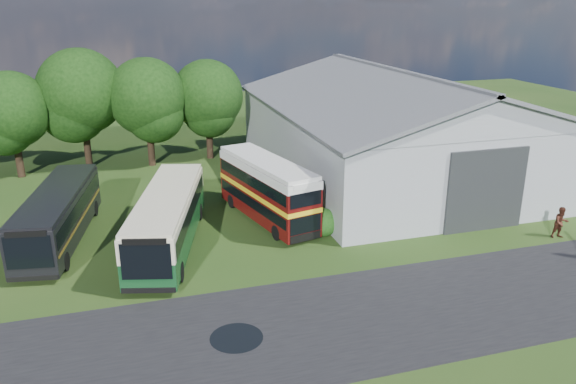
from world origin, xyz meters
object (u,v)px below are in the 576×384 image
object	(u,v)px
storage_shed	(394,122)
bus_dark_single	(58,215)
bus_green_single	(168,219)
bus_maroon_double	(267,190)
visitor_b	(561,223)

from	to	relation	value
storage_shed	bus_dark_single	size ratio (longest dim) A/B	2.21
bus_green_single	bus_maroon_double	size ratio (longest dim) A/B	1.27
bus_maroon_double	bus_green_single	bearing A→B (deg)	-172.30
bus_maroon_double	visitor_b	xyz separation A→B (m)	(15.49, -7.69, -1.01)
bus_maroon_double	visitor_b	distance (m)	17.32
bus_green_single	visitor_b	distance (m)	22.42
bus_maroon_double	visitor_b	size ratio (longest dim) A/B	4.98
bus_maroon_double	bus_dark_single	world-z (taller)	bus_maroon_double
bus_maroon_double	bus_dark_single	distance (m)	12.15
bus_dark_single	visitor_b	bearing A→B (deg)	-6.50
bus_dark_single	visitor_b	world-z (taller)	bus_dark_single
bus_green_single	visitor_b	bearing A→B (deg)	1.37
bus_maroon_double	bus_dark_single	xyz separation A→B (m)	(-12.14, 0.24, -0.34)
visitor_b	bus_green_single	bearing A→B (deg)	173.94
storage_shed	bus_dark_single	xyz separation A→B (m)	(-24.07, -6.51, -2.56)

